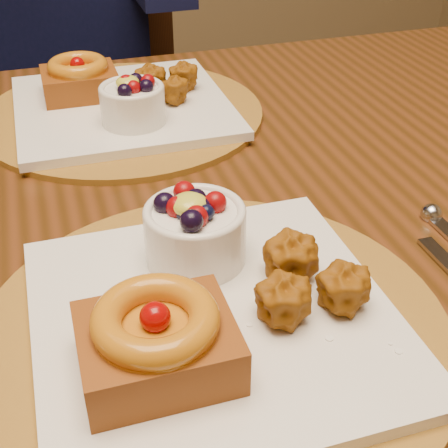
{
  "coord_description": "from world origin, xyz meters",
  "views": [
    {
      "loc": [
        -0.01,
        -0.52,
        1.11
      ],
      "look_at": [
        0.11,
        -0.11,
        0.82
      ],
      "focal_mm": 50.0,
      "sensor_mm": 36.0,
      "label": 1
    }
  ],
  "objects_px": {
    "dining_table": "(161,253)",
    "place_setting_near": "(209,305)",
    "chair_far": "(79,114)",
    "place_setting_far": "(121,103)"
  },
  "relations": [
    {
      "from": "dining_table",
      "to": "place_setting_near",
      "type": "xyz_separation_m",
      "value": [
        -0.0,
        -0.22,
        0.1
      ]
    },
    {
      "from": "dining_table",
      "to": "chair_far",
      "type": "height_order",
      "value": "chair_far"
    },
    {
      "from": "dining_table",
      "to": "chair_far",
      "type": "xyz_separation_m",
      "value": [
        -0.03,
        0.8,
        -0.16
      ]
    },
    {
      "from": "place_setting_far",
      "to": "place_setting_near",
      "type": "bearing_deg",
      "value": -90.08
    },
    {
      "from": "place_setting_near",
      "to": "place_setting_far",
      "type": "bearing_deg",
      "value": 89.92
    },
    {
      "from": "chair_far",
      "to": "place_setting_far",
      "type": "bearing_deg",
      "value": -75.04
    },
    {
      "from": "dining_table",
      "to": "chair_far",
      "type": "distance_m",
      "value": 0.81
    },
    {
      "from": "place_setting_far",
      "to": "chair_far",
      "type": "distance_m",
      "value": 0.64
    },
    {
      "from": "dining_table",
      "to": "place_setting_near",
      "type": "distance_m",
      "value": 0.24
    },
    {
      "from": "dining_table",
      "to": "place_setting_near",
      "type": "bearing_deg",
      "value": -90.7
    }
  ]
}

